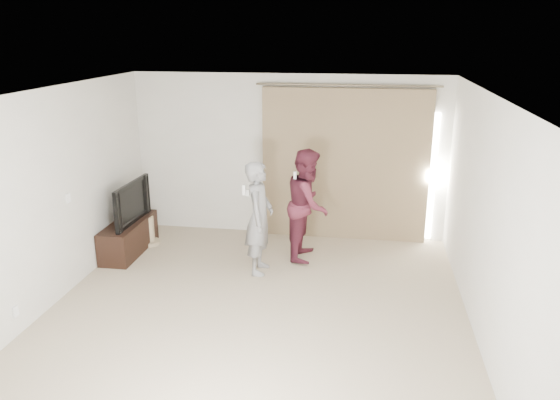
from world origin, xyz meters
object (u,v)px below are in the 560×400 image
(tv_console, at_px, (129,237))
(person_man, at_px, (259,218))
(person_woman, at_px, (308,204))
(tv, at_px, (126,202))

(tv_console, distance_m, person_man, 2.19)
(person_man, xyz_separation_m, person_woman, (0.60, 0.62, 0.03))
(tv, relative_size, person_man, 0.69)
(tv, distance_m, person_man, 2.12)
(tv_console, xyz_separation_m, person_woman, (2.69, 0.25, 0.58))
(person_man, bearing_deg, tv, 170.02)
(tv, distance_m, person_woman, 2.70)
(person_man, distance_m, person_woman, 0.86)
(tv_console, bearing_deg, person_woman, 5.37)
(person_man, height_order, person_woman, person_woman)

